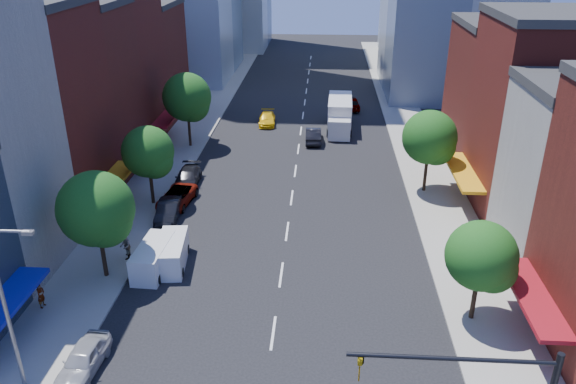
# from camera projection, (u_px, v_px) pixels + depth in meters

# --- Properties ---
(sidewalk_left) EXTENTS (5.00, 120.00, 0.15)m
(sidewalk_left) POSITION_uv_depth(u_px,v_px,m) (190.00, 134.00, 63.39)
(sidewalk_left) COLOR gray
(sidewalk_left) RESTS_ON ground
(sidewalk_right) EXTENTS (5.00, 120.00, 0.15)m
(sidewalk_right) POSITION_uv_depth(u_px,v_px,m) (413.00, 138.00, 61.92)
(sidewalk_right) COLOR gray
(sidewalk_right) RESTS_ON ground
(bldg_left_2) EXTENTS (12.00, 9.00, 16.00)m
(bldg_left_2) POSITION_uv_depth(u_px,v_px,m) (16.00, 115.00, 42.89)
(bldg_left_2) COLOR #5D1A16
(bldg_left_2) RESTS_ON ground
(bldg_left_3) EXTENTS (12.00, 8.00, 15.00)m
(bldg_left_3) POSITION_uv_depth(u_px,v_px,m) (64.00, 93.00, 50.80)
(bldg_left_3) COLOR #551B15
(bldg_left_3) RESTS_ON ground
(bldg_left_4) EXTENTS (12.00, 9.00, 17.00)m
(bldg_left_4) POSITION_uv_depth(u_px,v_px,m) (97.00, 62.00, 58.09)
(bldg_left_4) COLOR #5D1A16
(bldg_left_4) RESTS_ON ground
(bldg_left_5) EXTENTS (12.00, 10.00, 13.00)m
(bldg_left_5) POSITION_uv_depth(u_px,v_px,m) (129.00, 63.00, 67.53)
(bldg_left_5) COLOR #551B15
(bldg_left_5) RESTS_ON ground
(bldg_right_2) EXTENTS (12.00, 10.00, 15.00)m
(bldg_right_2) POSITION_uv_depth(u_px,v_px,m) (560.00, 119.00, 43.81)
(bldg_right_2) COLOR #5D1A16
(bldg_right_2) RESTS_ON ground
(bldg_right_3) EXTENTS (12.00, 10.00, 13.00)m
(bldg_right_3) POSITION_uv_depth(u_px,v_px,m) (518.00, 97.00, 53.29)
(bldg_right_3) COLOR #551B15
(bldg_right_3) RESTS_ON ground
(streetlight) EXTENTS (2.25, 0.25, 9.00)m
(streetlight) POSITION_uv_depth(u_px,v_px,m) (7.00, 301.00, 25.83)
(streetlight) COLOR slate
(streetlight) RESTS_ON sidewalk_left
(tree_left_near) EXTENTS (4.80, 4.80, 7.30)m
(tree_left_near) POSITION_uv_depth(u_px,v_px,m) (98.00, 212.00, 34.97)
(tree_left_near) COLOR black
(tree_left_near) RESTS_ON sidewalk_left
(tree_left_mid) EXTENTS (4.20, 4.20, 6.65)m
(tree_left_mid) POSITION_uv_depth(u_px,v_px,m) (150.00, 154.00, 45.07)
(tree_left_mid) COLOR black
(tree_left_mid) RESTS_ON sidewalk_left
(tree_left_far) EXTENTS (5.00, 5.00, 7.75)m
(tree_left_far) POSITION_uv_depth(u_px,v_px,m) (188.00, 99.00, 57.47)
(tree_left_far) COLOR black
(tree_left_far) RESTS_ON sidewalk_left
(tree_right_near) EXTENTS (4.00, 4.00, 6.20)m
(tree_right_near) POSITION_uv_depth(u_px,v_px,m) (484.00, 259.00, 31.18)
(tree_right_near) COLOR black
(tree_right_near) RESTS_ON sidewalk_right
(tree_right_far) EXTENTS (4.60, 4.60, 7.20)m
(tree_right_far) POSITION_uv_depth(u_px,v_px,m) (431.00, 140.00, 47.21)
(tree_right_far) COLOR black
(tree_right_far) RESTS_ON sidewalk_right
(parked_car_front) EXTENTS (1.90, 4.25, 1.42)m
(parked_car_front) POSITION_uv_depth(u_px,v_px,m) (83.00, 359.00, 28.87)
(parked_car_front) COLOR #A1A2A6
(parked_car_front) RESTS_ON ground
(parked_car_second) EXTENTS (1.88, 4.60, 1.48)m
(parked_car_second) POSITION_uv_depth(u_px,v_px,m) (169.00, 210.00, 44.33)
(parked_car_second) COLOR black
(parked_car_second) RESTS_ON ground
(parked_car_third) EXTENTS (2.87, 5.19, 1.37)m
(parked_car_third) POSITION_uv_depth(u_px,v_px,m) (177.00, 197.00, 46.70)
(parked_car_third) COLOR #999999
(parked_car_third) RESTS_ON ground
(parked_car_rear) EXTENTS (2.24, 5.06, 1.45)m
(parked_car_rear) POSITION_uv_depth(u_px,v_px,m) (188.00, 178.00, 50.33)
(parked_car_rear) COLOR black
(parked_car_rear) RESTS_ON ground
(cargo_van_near) EXTENTS (2.04, 4.58, 1.91)m
(cargo_van_near) POSITION_uv_depth(u_px,v_px,m) (153.00, 259.00, 37.37)
(cargo_van_near) COLOR silver
(cargo_van_near) RESTS_ON ground
(cargo_van_far) EXTENTS (2.22, 4.58, 1.88)m
(cargo_van_far) POSITION_uv_depth(u_px,v_px,m) (172.00, 254.00, 37.96)
(cargo_van_far) COLOR silver
(cargo_van_far) RESTS_ON ground
(taxi) EXTENTS (2.12, 4.68, 1.33)m
(taxi) POSITION_uv_depth(u_px,v_px,m) (267.00, 119.00, 66.47)
(taxi) COLOR yellow
(taxi) RESTS_ON ground
(traffic_car_oncoming) EXTENTS (1.77, 4.75, 1.55)m
(traffic_car_oncoming) POSITION_uv_depth(u_px,v_px,m) (313.00, 135.00, 60.82)
(traffic_car_oncoming) COLOR black
(traffic_car_oncoming) RESTS_ON ground
(traffic_car_far) EXTENTS (2.43, 4.99, 1.64)m
(traffic_car_far) POSITION_uv_depth(u_px,v_px,m) (351.00, 103.00, 72.10)
(traffic_car_far) COLOR #999999
(traffic_car_far) RESTS_ON ground
(box_truck) EXTENTS (2.91, 8.79, 3.51)m
(box_truck) POSITION_uv_depth(u_px,v_px,m) (340.00, 116.00, 64.31)
(box_truck) COLOR silver
(box_truck) RESTS_ON ground
(pedestrian_near) EXTENTS (0.44, 0.63, 1.65)m
(pedestrian_near) POSITION_uv_depth(u_px,v_px,m) (41.00, 295.00, 33.56)
(pedestrian_near) COLOR #999999
(pedestrian_near) RESTS_ON sidewalk_left
(pedestrian_far) EXTENTS (0.92, 1.07, 1.91)m
(pedestrian_far) POSITION_uv_depth(u_px,v_px,m) (125.00, 246.00, 38.55)
(pedestrian_far) COLOR #999999
(pedestrian_far) RESTS_ON sidewalk_left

